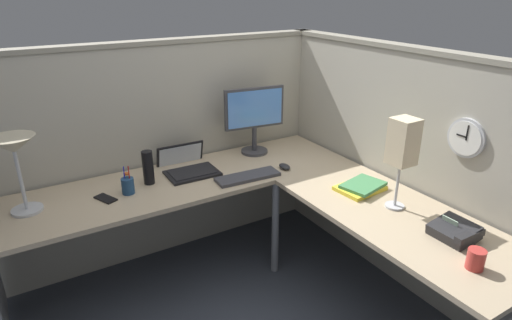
# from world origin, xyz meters

# --- Properties ---
(ground_plane) EXTENTS (6.80, 6.80, 0.00)m
(ground_plane) POSITION_xyz_m (0.00, 0.00, 0.00)
(ground_plane) COLOR #383D47
(cubicle_wall_back) EXTENTS (2.57, 0.12, 1.58)m
(cubicle_wall_back) POSITION_xyz_m (-0.36, 0.87, 0.79)
(cubicle_wall_back) COLOR #A8A393
(cubicle_wall_back) RESTS_ON ground
(cubicle_wall_right) EXTENTS (0.12, 2.37, 1.58)m
(cubicle_wall_right) POSITION_xyz_m (0.87, -0.27, 0.79)
(cubicle_wall_right) COLOR #A8A393
(cubicle_wall_right) RESTS_ON ground
(desk) EXTENTS (2.35, 2.15, 0.73)m
(desk) POSITION_xyz_m (-0.15, -0.05, 0.63)
(desk) COLOR tan
(desk) RESTS_ON ground
(monitor) EXTENTS (0.46, 0.20, 0.50)m
(monitor) POSITION_xyz_m (0.28, 0.64, 1.02)
(monitor) COLOR #38383D
(monitor) RESTS_ON desk
(laptop) EXTENTS (0.35, 0.39, 0.22)m
(laptop) POSITION_xyz_m (-0.29, 0.60, 0.75)
(laptop) COLOR black
(laptop) RESTS_ON desk
(keyboard) EXTENTS (0.44, 0.17, 0.02)m
(keyboard) POSITION_xyz_m (0.00, 0.26, 0.74)
(keyboard) COLOR #38383D
(keyboard) RESTS_ON desk
(computer_mouse) EXTENTS (0.06, 0.10, 0.03)m
(computer_mouse) POSITION_xyz_m (0.30, 0.26, 0.75)
(computer_mouse) COLOR #232326
(computer_mouse) RESTS_ON desk
(desk_lamp_dome) EXTENTS (0.24, 0.24, 0.44)m
(desk_lamp_dome) POSITION_xyz_m (-1.29, 0.52, 1.09)
(desk_lamp_dome) COLOR #B7BABF
(desk_lamp_dome) RESTS_ON desk
(pen_cup) EXTENTS (0.08, 0.08, 0.18)m
(pen_cup) POSITION_xyz_m (-0.74, 0.45, 0.78)
(pen_cup) COLOR navy
(pen_cup) RESTS_ON desk
(cell_phone) EXTENTS (0.12, 0.16, 0.01)m
(cell_phone) POSITION_xyz_m (-0.88, 0.44, 0.73)
(cell_phone) COLOR black
(cell_phone) RESTS_ON desk
(thermos_flask) EXTENTS (0.07, 0.07, 0.22)m
(thermos_flask) POSITION_xyz_m (-0.58, 0.52, 0.84)
(thermos_flask) COLOR black
(thermos_flask) RESTS_ON desk
(office_phone) EXTENTS (0.19, 0.21, 0.11)m
(office_phone) POSITION_xyz_m (0.53, -0.91, 0.77)
(office_phone) COLOR #232326
(office_phone) RESTS_ON desk
(book_stack) EXTENTS (0.31, 0.25, 0.04)m
(book_stack) POSITION_xyz_m (0.52, -0.26, 0.75)
(book_stack) COLOR yellow
(book_stack) RESTS_ON desk
(desk_lamp_paper) EXTENTS (0.13, 0.13, 0.53)m
(desk_lamp_paper) POSITION_xyz_m (0.53, -0.52, 1.11)
(desk_lamp_paper) COLOR #B7BABF
(desk_lamp_paper) RESTS_ON desk
(coffee_mug) EXTENTS (0.08, 0.08, 0.10)m
(coffee_mug) POSITION_xyz_m (0.39, -1.12, 0.78)
(coffee_mug) COLOR #B2332D
(coffee_mug) RESTS_ON desk
(wall_clock) EXTENTS (0.04, 0.22, 0.22)m
(wall_clock) POSITION_xyz_m (0.82, -0.70, 1.15)
(wall_clock) COLOR #B7BABF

